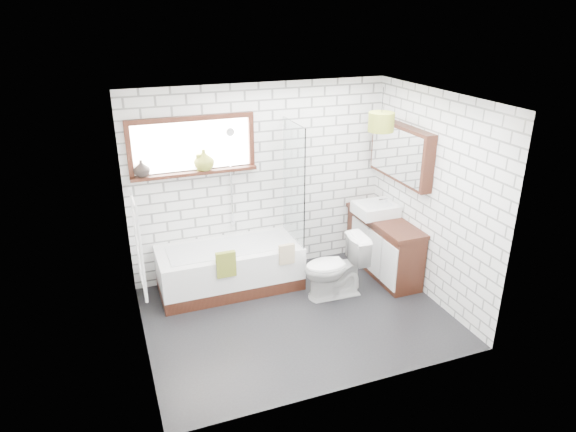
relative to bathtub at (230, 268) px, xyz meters
name	(u,v)px	position (x,y,z in m)	size (l,w,h in m)	color
floor	(297,316)	(0.55, -0.91, -0.29)	(3.40, 2.60, 0.01)	black
ceiling	(298,99)	(0.55, -0.91, 2.22)	(3.40, 2.60, 0.01)	white
wall_back	(260,181)	(0.55, 0.39, 0.97)	(3.40, 0.01, 2.50)	white
wall_front	(354,272)	(0.55, -2.22, 0.97)	(3.40, 0.01, 2.50)	white
wall_left	(133,241)	(-1.15, -0.91, 0.97)	(0.01, 2.60, 2.50)	white
wall_right	(432,198)	(2.26, -0.91, 0.97)	(0.01, 2.60, 2.50)	white
window	(193,146)	(-0.30, 0.35, 1.52)	(1.52, 0.16, 0.68)	black
towel_radiator	(139,245)	(-1.11, -0.91, 0.92)	(0.06, 0.52, 1.00)	white
mirror_cabinet	(401,153)	(2.17, -0.31, 1.37)	(0.16, 1.20, 0.70)	black
shower_riser	(231,178)	(0.15, 0.35, 1.07)	(0.02, 0.02, 1.30)	silver
bathtub	(230,268)	(0.00, 0.00, 0.00)	(1.76, 0.78, 0.57)	white
shower_screen	(294,182)	(0.86, 0.00, 1.03)	(0.02, 0.72, 1.50)	white
towel_green	(226,264)	(-0.14, -0.39, 0.26)	(0.23, 0.06, 0.32)	olive
towel_beige	(287,254)	(0.62, -0.39, 0.26)	(0.20, 0.05, 0.26)	tan
vanity	(383,245)	(2.03, -0.30, 0.11)	(0.44, 1.36, 0.78)	black
basin	(375,209)	(1.97, -0.14, 0.57)	(0.52, 0.45, 0.15)	white
tap	(386,204)	(2.13, -0.14, 0.62)	(0.03, 0.03, 0.15)	silver
toilet	(335,267)	(1.16, -0.64, 0.11)	(0.77, 0.44, 0.78)	white
vase_olive	(204,162)	(-0.18, 0.32, 1.32)	(0.24, 0.24, 0.26)	olive
vase_dark	(142,170)	(-0.91, 0.32, 1.29)	(0.19, 0.19, 0.20)	black
bottle	(199,164)	(-0.24, 0.32, 1.29)	(0.06, 0.06, 0.20)	olive
pendant	(381,122)	(1.76, -0.47, 1.82)	(0.30, 0.30, 0.22)	olive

